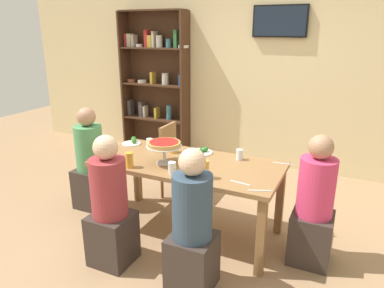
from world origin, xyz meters
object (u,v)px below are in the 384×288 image
(bookshelf, at_px, (155,81))
(chair_far_left, at_px, (176,157))
(diner_head_east, at_px, (314,210))
(salad_plate_near_diner, at_px, (201,152))
(diner_head_west, at_px, (91,166))
(salad_plate_far_diner, at_px, (132,142))
(water_glass_clear_near, at_px, (239,155))
(beer_glass_amber_short, at_px, (205,169))
(diner_near_right, at_px, (192,232))
(water_glass_clear_spare, at_px, (150,144))
(cutlery_spare_fork, at_px, (282,164))
(cutlery_fork_near, at_px, (240,183))
(beer_glass_amber_tall, at_px, (173,146))
(deep_dish_pizza_stand, at_px, (164,145))
(diner_near_left, at_px, (110,211))
(cutlery_knife_far, at_px, (259,191))
(water_glass_clear_far, at_px, (172,168))
(cutlery_knife_near, at_px, (114,160))
(dining_table, at_px, (188,171))
(beer_glass_amber_spare, at_px, (129,160))
(cutlery_fork_far, at_px, (174,148))
(television, at_px, (280,21))

(bookshelf, bearing_deg, chair_far_left, -51.51)
(diner_head_east, distance_m, salad_plate_near_diner, 1.21)
(diner_head_west, relative_size, salad_plate_far_diner, 5.60)
(chair_far_left, bearing_deg, water_glass_clear_near, 64.79)
(bookshelf, relative_size, beer_glass_amber_short, 13.92)
(bookshelf, relative_size, diner_near_right, 1.92)
(salad_plate_near_diner, xyz_separation_m, water_glass_clear_spare, (-0.55, -0.10, 0.04))
(cutlery_spare_fork, bearing_deg, water_glass_clear_near, 5.32)
(salad_plate_near_diner, xyz_separation_m, cutlery_fork_near, (0.59, -0.54, -0.01))
(beer_glass_amber_tall, distance_m, cutlery_fork_near, 0.96)
(cutlery_spare_fork, bearing_deg, deep_dish_pizza_stand, 20.22)
(diner_near_left, distance_m, cutlery_knife_far, 1.24)
(diner_head_east, height_order, beer_glass_amber_short, diner_head_east)
(water_glass_clear_far, relative_size, water_glass_clear_spare, 0.94)
(deep_dish_pizza_stand, distance_m, cutlery_knife_far, 1.00)
(chair_far_left, distance_m, salad_plate_near_diner, 0.70)
(cutlery_spare_fork, bearing_deg, beer_glass_amber_tall, 3.76)
(salad_plate_far_diner, xyz_separation_m, cutlery_knife_near, (0.13, -0.50, -0.02))
(diner_near_left, height_order, diner_near_right, same)
(diner_near_left, xyz_separation_m, salad_plate_near_diner, (0.39, 1.00, 0.26))
(chair_far_left, relative_size, cutlery_fork_near, 4.83)
(dining_table, xyz_separation_m, cutlery_knife_far, (0.78, -0.33, 0.09))
(diner_head_east, relative_size, beer_glass_amber_tall, 7.83)
(deep_dish_pizza_stand, xyz_separation_m, beer_glass_amber_spare, (-0.24, -0.22, -0.11))
(beer_glass_amber_tall, relative_size, cutlery_fork_far, 0.82)
(diner_head_east, xyz_separation_m, cutlery_fork_near, (-0.57, -0.27, 0.25))
(deep_dish_pizza_stand, bearing_deg, cutlery_spare_fork, 24.63)
(dining_table, bearing_deg, cutlery_fork_near, -22.83)
(diner_head_east, bearing_deg, dining_table, 1.03)
(chair_far_left, distance_m, cutlery_fork_near, 1.47)
(diner_near_right, bearing_deg, cutlery_fork_near, -24.94)
(water_glass_clear_near, bearing_deg, water_glass_clear_spare, -175.12)
(diner_head_west, xyz_separation_m, water_glass_clear_far, (1.21, -0.33, 0.30))
(diner_near_right, bearing_deg, cutlery_fork_far, 33.87)
(diner_head_east, xyz_separation_m, water_glass_clear_spare, (-1.70, 0.16, 0.30))
(television, relative_size, water_glass_clear_near, 6.88)
(cutlery_knife_far, bearing_deg, television, 78.23)
(television, distance_m, water_glass_clear_far, 2.74)
(water_glass_clear_far, bearing_deg, diner_near_right, -46.46)
(diner_head_east, bearing_deg, cutlery_knife_far, 42.09)
(cutlery_fork_far, relative_size, cutlery_knife_far, 1.00)
(salad_plate_near_diner, relative_size, cutlery_knife_far, 1.37)
(diner_near_left, relative_size, diner_near_right, 1.00)
(diner_head_east, height_order, cutlery_fork_near, diner_head_east)
(beer_glass_amber_short, relative_size, cutlery_knife_near, 0.88)
(beer_glass_amber_short, bearing_deg, diner_head_east, 19.20)
(salad_plate_far_diner, bearing_deg, cutlery_fork_far, 8.57)
(diner_head_east, bearing_deg, beer_glass_amber_short, 19.20)
(bookshelf, distance_m, water_glass_clear_far, 2.81)
(diner_head_west, distance_m, cutlery_spare_fork, 2.07)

